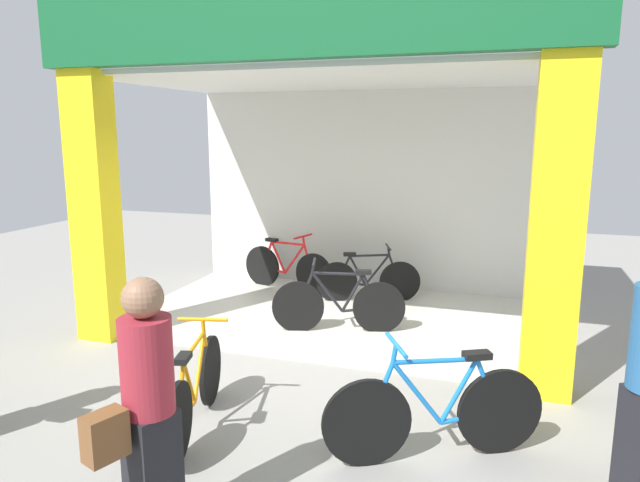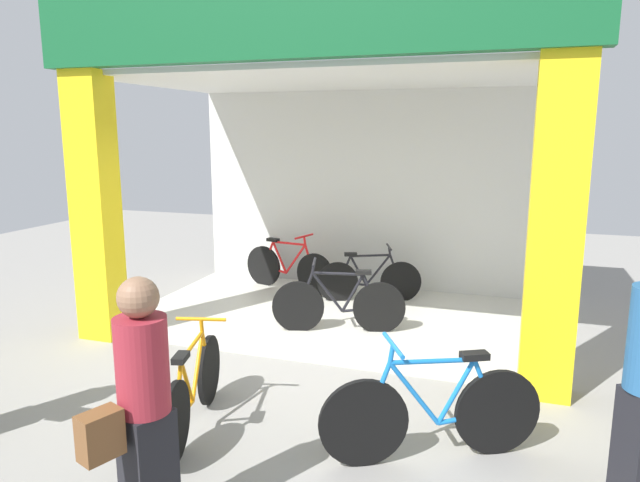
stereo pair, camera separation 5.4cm
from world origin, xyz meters
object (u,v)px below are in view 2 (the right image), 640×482
(bicycle_inside_0, at_px, (339,304))
(pedestrian_0, at_px, (142,409))
(bicycle_parked_1, at_px, (194,390))
(bicycle_inside_2, at_px, (369,280))
(bicycle_inside_1, at_px, (288,268))
(bicycle_parked_0, at_px, (433,412))

(bicycle_inside_0, bearing_deg, pedestrian_0, -91.07)
(pedestrian_0, bearing_deg, bicycle_parked_1, 108.22)
(bicycle_inside_0, distance_m, bicycle_parked_1, 2.60)
(bicycle_inside_0, bearing_deg, bicycle_inside_2, 88.20)
(bicycle_inside_0, xyz_separation_m, bicycle_inside_1, (-1.26, 1.54, 0.00))
(bicycle_inside_1, relative_size, bicycle_parked_0, 1.03)
(bicycle_inside_1, xyz_separation_m, pedestrian_0, (1.19, -5.29, 0.46))
(bicycle_parked_1, bearing_deg, bicycle_parked_0, 5.18)
(bicycle_parked_1, xyz_separation_m, pedestrian_0, (0.39, -1.19, 0.48))
(bicycle_parked_0, height_order, pedestrian_0, pedestrian_0)
(pedestrian_0, bearing_deg, bicycle_parked_0, 42.27)
(bicycle_inside_0, bearing_deg, bicycle_inside_1, 129.33)
(bicycle_inside_1, height_order, bicycle_inside_2, bicycle_inside_1)
(bicycle_parked_1, bearing_deg, bicycle_inside_1, 101.05)
(bicycle_inside_0, xyz_separation_m, bicycle_parked_1, (-0.46, -2.56, -0.01))
(bicycle_inside_2, xyz_separation_m, pedestrian_0, (-0.11, -5.09, 0.49))
(bicycle_inside_1, relative_size, bicycle_inside_2, 1.11)
(bicycle_inside_2, bearing_deg, pedestrian_0, -91.26)
(bicycle_inside_1, bearing_deg, bicycle_inside_2, -8.55)
(bicycle_inside_0, distance_m, pedestrian_0, 3.78)
(bicycle_inside_1, distance_m, pedestrian_0, 5.44)
(pedestrian_0, bearing_deg, bicycle_inside_0, 88.93)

